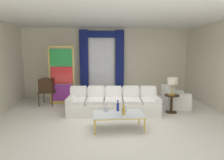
{
  "coord_description": "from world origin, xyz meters",
  "views": [
    {
      "loc": [
        -0.55,
        -5.44,
        2.0
      ],
      "look_at": [
        0.01,
        0.9,
        1.05
      ],
      "focal_mm": 30.81,
      "sensor_mm": 36.0,
      "label": 1
    }
  ],
  "objects_px": {
    "round_side_table": "(172,102)",
    "table_lamp_brass": "(172,82)",
    "bottle_ruby_flask": "(106,109)",
    "peacock_figurine": "(72,101)",
    "bottle_amber_squat": "(125,109)",
    "armchair_white": "(174,100)",
    "stained_glass_divider": "(62,76)",
    "coffee_table": "(119,115)",
    "vintage_tv": "(47,86)",
    "bottle_blue_decanter": "(124,111)",
    "couch_white_long": "(113,104)",
    "bottle_crystal_tall": "(118,106)"
  },
  "relations": [
    {
      "from": "vintage_tv",
      "to": "round_side_table",
      "type": "height_order",
      "value": "vintage_tv"
    },
    {
      "from": "coffee_table",
      "to": "vintage_tv",
      "type": "height_order",
      "value": "vintage_tv"
    },
    {
      "from": "coffee_table",
      "to": "bottle_crystal_tall",
      "type": "bearing_deg",
      "value": 87.75
    },
    {
      "from": "bottle_amber_squat",
      "to": "armchair_white",
      "type": "relative_size",
      "value": 0.27
    },
    {
      "from": "bottle_blue_decanter",
      "to": "peacock_figurine",
      "type": "height_order",
      "value": "bottle_blue_decanter"
    },
    {
      "from": "couch_white_long",
      "to": "vintage_tv",
      "type": "height_order",
      "value": "vintage_tv"
    },
    {
      "from": "bottle_amber_squat",
      "to": "bottle_crystal_tall",
      "type": "bearing_deg",
      "value": 154.25
    },
    {
      "from": "bottle_blue_decanter",
      "to": "round_side_table",
      "type": "relative_size",
      "value": 0.48
    },
    {
      "from": "armchair_white",
      "to": "round_side_table",
      "type": "bearing_deg",
      "value": -121.3
    },
    {
      "from": "bottle_amber_squat",
      "to": "vintage_tv",
      "type": "height_order",
      "value": "vintage_tv"
    },
    {
      "from": "bottle_ruby_flask",
      "to": "couch_white_long",
      "type": "bearing_deg",
      "value": 75.21
    },
    {
      "from": "stained_glass_divider",
      "to": "peacock_figurine",
      "type": "height_order",
      "value": "stained_glass_divider"
    },
    {
      "from": "bottle_crystal_tall",
      "to": "coffee_table",
      "type": "bearing_deg",
      "value": -92.25
    },
    {
      "from": "bottle_amber_squat",
      "to": "bottle_ruby_flask",
      "type": "bearing_deg",
      "value": 172.82
    },
    {
      "from": "bottle_crystal_tall",
      "to": "armchair_white",
      "type": "xyz_separation_m",
      "value": [
        2.18,
        1.43,
        -0.24
      ]
    },
    {
      "from": "bottle_crystal_tall",
      "to": "armchair_white",
      "type": "height_order",
      "value": "armchair_white"
    },
    {
      "from": "bottle_crystal_tall",
      "to": "bottle_amber_squat",
      "type": "relative_size",
      "value": 1.32
    },
    {
      "from": "couch_white_long",
      "to": "stained_glass_divider",
      "type": "height_order",
      "value": "stained_glass_divider"
    },
    {
      "from": "coffee_table",
      "to": "bottle_crystal_tall",
      "type": "xyz_separation_m",
      "value": [
        0.01,
        0.24,
        0.15
      ]
    },
    {
      "from": "bottle_ruby_flask",
      "to": "armchair_white",
      "type": "height_order",
      "value": "armchair_white"
    },
    {
      "from": "vintage_tv",
      "to": "table_lamp_brass",
      "type": "relative_size",
      "value": 2.36
    },
    {
      "from": "bottle_crystal_tall",
      "to": "table_lamp_brass",
      "type": "bearing_deg",
      "value": 26.62
    },
    {
      "from": "couch_white_long",
      "to": "coffee_table",
      "type": "distance_m",
      "value": 1.35
    },
    {
      "from": "couch_white_long",
      "to": "stained_glass_divider",
      "type": "xyz_separation_m",
      "value": [
        -1.85,
        1.29,
        0.75
      ]
    },
    {
      "from": "couch_white_long",
      "to": "table_lamp_brass",
      "type": "height_order",
      "value": "table_lamp_brass"
    },
    {
      "from": "couch_white_long",
      "to": "bottle_crystal_tall",
      "type": "height_order",
      "value": "couch_white_long"
    },
    {
      "from": "coffee_table",
      "to": "table_lamp_brass",
      "type": "bearing_deg",
      "value": 32.12
    },
    {
      "from": "stained_glass_divider",
      "to": "round_side_table",
      "type": "bearing_deg",
      "value": -21.05
    },
    {
      "from": "stained_glass_divider",
      "to": "table_lamp_brass",
      "type": "bearing_deg",
      "value": -21.05
    },
    {
      "from": "bottle_blue_decanter",
      "to": "bottle_ruby_flask",
      "type": "xyz_separation_m",
      "value": [
        -0.42,
        0.32,
        -0.03
      ]
    },
    {
      "from": "coffee_table",
      "to": "round_side_table",
      "type": "height_order",
      "value": "round_side_table"
    },
    {
      "from": "vintage_tv",
      "to": "stained_glass_divider",
      "type": "bearing_deg",
      "value": 9.73
    },
    {
      "from": "bottle_ruby_flask",
      "to": "peacock_figurine",
      "type": "bearing_deg",
      "value": 120.12
    },
    {
      "from": "bottle_ruby_flask",
      "to": "peacock_figurine",
      "type": "height_order",
      "value": "bottle_ruby_flask"
    },
    {
      "from": "coffee_table",
      "to": "bottle_ruby_flask",
      "type": "height_order",
      "value": "bottle_ruby_flask"
    },
    {
      "from": "stained_glass_divider",
      "to": "couch_white_long",
      "type": "bearing_deg",
      "value": -34.9
    },
    {
      "from": "couch_white_long",
      "to": "bottle_ruby_flask",
      "type": "distance_m",
      "value": 1.18
    },
    {
      "from": "bottle_ruby_flask",
      "to": "armchair_white",
      "type": "relative_size",
      "value": 0.27
    },
    {
      "from": "peacock_figurine",
      "to": "round_side_table",
      "type": "xyz_separation_m",
      "value": [
        3.32,
        -0.97,
        0.14
      ]
    },
    {
      "from": "couch_white_long",
      "to": "armchair_white",
      "type": "bearing_deg",
      "value": 8.56
    },
    {
      "from": "bottle_ruby_flask",
      "to": "table_lamp_brass",
      "type": "relative_size",
      "value": 0.4
    },
    {
      "from": "stained_glass_divider",
      "to": "table_lamp_brass",
      "type": "distance_m",
      "value": 4.02
    },
    {
      "from": "peacock_figurine",
      "to": "round_side_table",
      "type": "relative_size",
      "value": 1.01
    },
    {
      "from": "round_side_table",
      "to": "table_lamp_brass",
      "type": "relative_size",
      "value": 1.04
    },
    {
      "from": "bottle_crystal_tall",
      "to": "bottle_ruby_flask",
      "type": "height_order",
      "value": "bottle_crystal_tall"
    },
    {
      "from": "bottle_ruby_flask",
      "to": "coffee_table",
      "type": "bearing_deg",
      "value": -36.06
    },
    {
      "from": "bottle_ruby_flask",
      "to": "stained_glass_divider",
      "type": "relative_size",
      "value": 0.1
    },
    {
      "from": "stained_glass_divider",
      "to": "round_side_table",
      "type": "relative_size",
      "value": 3.7
    },
    {
      "from": "bottle_amber_squat",
      "to": "armchair_white",
      "type": "xyz_separation_m",
      "value": [
        2.0,
        1.52,
        -0.2
      ]
    },
    {
      "from": "bottle_blue_decanter",
      "to": "bottle_amber_squat",
      "type": "distance_m",
      "value": 0.27
    }
  ]
}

